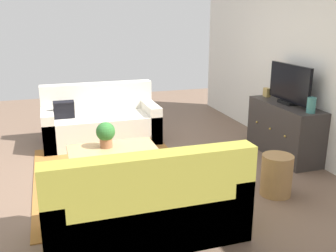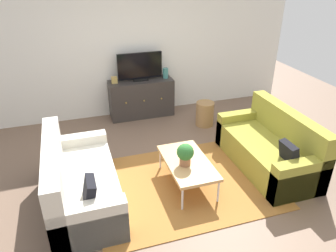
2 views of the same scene
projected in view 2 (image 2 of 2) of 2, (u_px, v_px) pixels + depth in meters
The scene contains 12 objects.
ground_plane at pixel (180, 178), 4.73m from camera, with size 10.00×10.00×0.00m, color brown.
wall_back at pixel (137, 46), 6.26m from camera, with size 6.40×0.12×2.70m, color silver.
area_rug at pixel (183, 184), 4.60m from camera, with size 2.50×1.90×0.01m, color #9E662D.
couch_left_side at pixel (77, 185), 4.11m from camera, with size 0.83×1.74×0.88m.
couch_right_side at pixel (271, 149), 4.89m from camera, with size 0.83×1.74×0.88m.
coffee_table at pixel (187, 163), 4.44m from camera, with size 0.58×1.05×0.39m.
potted_plant at pixel (185, 154), 4.28m from camera, with size 0.23×0.23×0.31m.
tv_console at pixel (141, 98), 6.47m from camera, with size 1.26×0.47×0.74m.
flat_screen_tv at pixel (140, 67), 6.20m from camera, with size 0.87×0.16×0.54m.
glass_vase at pixel (165, 73), 6.40m from camera, with size 0.11×0.11×0.20m, color teal.
mantel_clock at pixel (114, 80), 6.13m from camera, with size 0.11×0.07×0.13m, color tan.
wicker_basket at pixel (205, 114), 6.16m from camera, with size 0.34×0.34×0.46m, color #9E7547.
Camera 2 is at (-1.34, -3.61, 2.85)m, focal length 34.58 mm.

